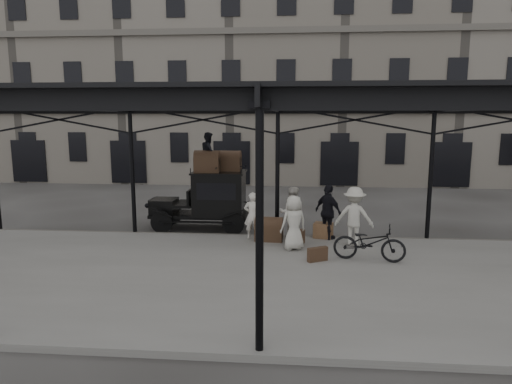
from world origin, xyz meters
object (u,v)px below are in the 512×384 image
porter_official (328,212)px  porter_left (253,215)px  taxi (211,198)px  steamer_trunk_roof_near (207,163)px  steamer_trunk_platform (269,231)px  bicycle (369,243)px

porter_official → porter_left: bearing=48.9°
porter_official → taxi: bearing=25.4°
steamer_trunk_roof_near → steamer_trunk_platform: (2.34, -1.64, -2.03)m
porter_left → steamer_trunk_roof_near: size_ratio=1.75×
taxi → bicycle: taxi is taller
bicycle → taxi: bearing=64.7°
steamer_trunk_roof_near → porter_official: bearing=-19.6°
porter_official → steamer_trunk_roof_near: bearing=28.8°
porter_left → steamer_trunk_roof_near: bearing=-43.0°
taxi → steamer_trunk_roof_near: size_ratio=4.11×
bicycle → steamer_trunk_platform: size_ratio=2.24×
porter_left → porter_official: (2.49, 0.14, 0.13)m
taxi → bicycle: 6.42m
porter_left → steamer_trunk_roof_near: (-1.78, 1.44, 1.58)m
steamer_trunk_platform → porter_left: bearing=164.7°
porter_left → steamer_trunk_platform: size_ratio=1.75×
porter_left → bicycle: 4.06m
steamer_trunk_roof_near → steamer_trunk_platform: 3.50m
porter_official → bicycle: 2.46m
porter_official → steamer_trunk_roof_near: steamer_trunk_roof_near is taller
porter_left → steamer_trunk_platform: porter_left is taller
steamer_trunk_roof_near → steamer_trunk_platform: size_ratio=1.00×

